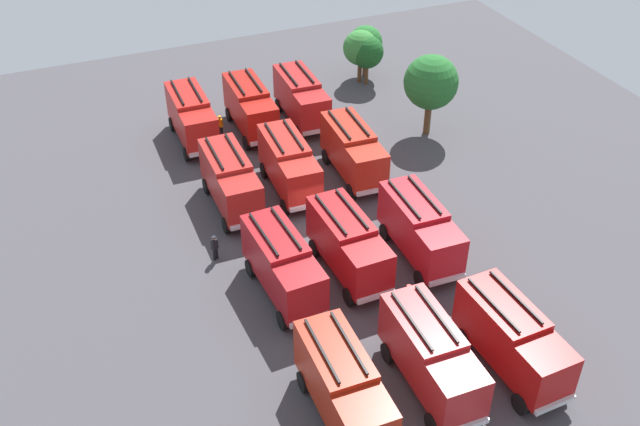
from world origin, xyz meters
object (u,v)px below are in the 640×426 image
(traffic_cone_0, at_px, (475,377))
(traffic_cone_2, at_px, (452,255))
(fire_truck_0, at_px, (192,116))
(fire_truck_6, at_px, (348,243))
(firefighter_3, at_px, (215,247))
(fire_truck_4, at_px, (250,106))
(fire_truck_5, at_px, (289,164))
(traffic_cone_1, at_px, (385,216))
(tree_0, at_px, (365,43))
(firefighter_0, at_px, (408,296))
(tree_1, at_px, (360,48))
(fire_truck_2, at_px, (283,264))
(fire_truck_7, at_px, (431,355))
(tree_2, at_px, (367,52))
(tree_3, at_px, (431,82))
(firefighter_1, at_px, (220,125))
(fire_truck_8, at_px, (301,97))
(fire_truck_3, at_px, (343,386))
(fire_truck_9, at_px, (353,150))
(fire_truck_1, at_px, (231,180))
(fire_truck_10, at_px, (420,228))
(fire_truck_11, at_px, (512,337))

(traffic_cone_0, distance_m, traffic_cone_2, 9.87)
(fire_truck_0, height_order, traffic_cone_2, fire_truck_0)
(fire_truck_6, distance_m, firefighter_3, 8.33)
(fire_truck_0, distance_m, fire_truck_4, 4.66)
(fire_truck_5, xyz_separation_m, fire_truck_6, (9.63, 0.12, 0.00))
(fire_truck_0, height_order, traffic_cone_1, fire_truck_0)
(fire_truck_6, distance_m, tree_0, 27.51)
(firefighter_0, distance_m, firefighter_3, 12.30)
(firefighter_3, bearing_deg, tree_1, 110.86)
(fire_truck_4, xyz_separation_m, fire_truck_6, (18.71, -0.06, 0.00))
(fire_truck_2, relative_size, firefighter_0, 4.28)
(fire_truck_7, xyz_separation_m, traffic_cone_1, (-13.55, 4.39, -1.86))
(tree_2, height_order, tree_3, tree_3)
(firefighter_0, bearing_deg, firefighter_1, 45.83)
(fire_truck_8, distance_m, traffic_cone_1, 14.84)
(fire_truck_6, bearing_deg, traffic_cone_1, 129.16)
(firefighter_1, height_order, tree_3, tree_3)
(firefighter_0, bearing_deg, fire_truck_2, 92.05)
(fire_truck_3, bearing_deg, tree_0, 153.85)
(fire_truck_4, relative_size, tree_1, 1.53)
(fire_truck_0, distance_m, traffic_cone_2, 23.21)
(fire_truck_0, xyz_separation_m, firefighter_3, (14.67, -2.49, -1.18))
(tree_1, distance_m, traffic_cone_1, 21.05)
(fire_truck_8, distance_m, traffic_cone_0, 29.19)
(fire_truck_5, xyz_separation_m, fire_truck_9, (0.05, 4.86, 0.00))
(fire_truck_1, relative_size, firefighter_0, 4.23)
(tree_0, distance_m, tree_1, 1.36)
(fire_truck_5, distance_m, tree_1, 18.23)
(fire_truck_1, xyz_separation_m, tree_0, (-15.12, 17.17, 0.98))
(fire_truck_2, bearing_deg, traffic_cone_1, 112.60)
(fire_truck_10, distance_m, fire_truck_11, 9.91)
(tree_0, bearing_deg, fire_truck_8, -55.54)
(tree_2, bearing_deg, traffic_cone_0, -16.30)
(traffic_cone_2, bearing_deg, fire_truck_10, -123.08)
(fire_truck_5, relative_size, fire_truck_6, 1.00)
(fire_truck_4, height_order, fire_truck_7, same)
(firefighter_1, relative_size, firefighter_3, 0.97)
(tree_0, distance_m, traffic_cone_0, 36.45)
(tree_3, bearing_deg, fire_truck_3, -37.49)
(firefighter_1, bearing_deg, fire_truck_2, -148.25)
(fire_truck_8, xyz_separation_m, tree_0, (-5.77, 8.41, 0.98))
(fire_truck_4, height_order, tree_1, tree_1)
(fire_truck_2, relative_size, fire_truck_7, 1.01)
(traffic_cone_0, xyz_separation_m, traffic_cone_1, (-14.35, 2.08, -0.05))
(traffic_cone_2, bearing_deg, tree_2, 166.71)
(firefighter_1, xyz_separation_m, traffic_cone_2, (20.36, 8.85, -0.59))
(traffic_cone_0, bearing_deg, tree_2, 163.70)
(fire_truck_4, relative_size, fire_truck_9, 0.99)
(fire_truck_2, distance_m, tree_1, 28.62)
(fire_truck_1, xyz_separation_m, firefighter_3, (5.03, -2.64, -1.18))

